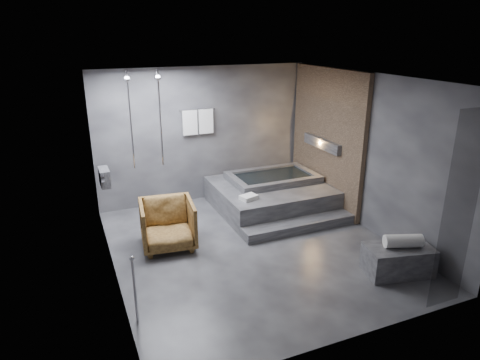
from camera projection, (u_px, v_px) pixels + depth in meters
name	position (u px, v px, depth m)	size (l,w,h in m)	color
room	(270.00, 142.00, 7.01)	(5.00, 5.04, 2.82)	#29292C
tub_deck	(270.00, 196.00, 8.79)	(2.20, 2.00, 0.50)	#2E2E30
tub_step	(299.00, 226.00, 7.82)	(2.20, 0.36, 0.18)	#2E2E30
concrete_bench	(398.00, 260.00, 6.40)	(0.97, 0.53, 0.44)	#303032
driftwood_chair	(168.00, 224.00, 7.13)	(0.87, 0.89, 0.81)	#442B11
rolled_towel	(403.00, 241.00, 6.29)	(0.20, 0.20, 0.55)	white
deck_towel	(249.00, 197.00, 7.93)	(0.31, 0.22, 0.08)	silver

